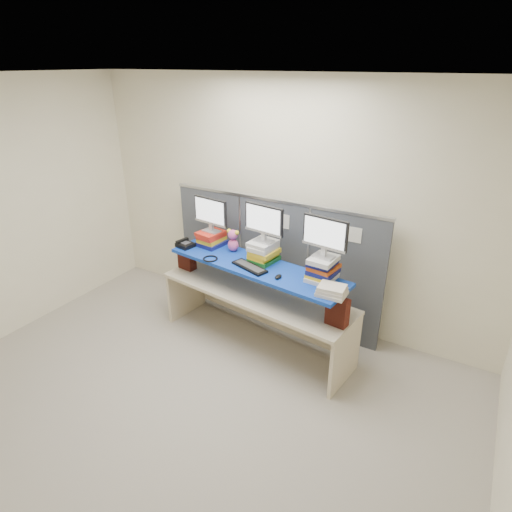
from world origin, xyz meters
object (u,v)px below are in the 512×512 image
Objects in this scene: monitor_left at (211,213)px; keyboard at (250,267)px; blue_board at (256,266)px; monitor_right at (325,235)px; monitor_center at (264,221)px; desk_phone at (185,244)px; desk at (256,302)px.

monitor_left is 0.84m from keyboard.
monitor_right is at bearing 9.53° from blue_board.
monitor_center is (0.03, 0.12, 0.47)m from blue_board.
blue_board is 4.44× the size of monitor_right.
desk_phone is (-0.91, 0.11, 0.02)m from keyboard.
keyboard is (-0.02, -0.10, 0.46)m from desk.
desk is 1.16m from monitor_right.
keyboard is 0.92m from desk_phone.
blue_board is at bearing 9.89° from desk_phone.
desk is 5.00× the size of monitor_left.
monitor_center is at bearing 16.81° from desk_phone.
desk is at bearing -170.47° from monitor_right.
monitor_center reaches higher than desk.
monitor_center reaches higher than monitor_left.
desk_phone is at bearing -166.50° from monitor_center.
desk is 5.00× the size of monitor_center.
desk_phone is at bearing -172.14° from monitor_right.
monitor_right is 0.87m from keyboard.
blue_board is 0.83m from monitor_left.
desk_phone reaches higher than desk.
monitor_left is at bearing 180.00° from monitor_right.
monitor_right is (0.71, 0.03, 0.48)m from blue_board.
monitor_right is (0.71, 0.03, 0.91)m from desk.
desk is 5.19× the size of keyboard.
desk is 1.10m from monitor_left.
monitor_center is at bearing 84.65° from blue_board.
blue_board reaches higher than desk.
blue_board is 0.86m from monitor_right.
monitor_right reaches higher than desk_phone.
monitor_center is 0.49m from keyboard.
desk_phone is (-0.93, 0.01, 0.47)m from desk.
blue_board is 4.44× the size of monitor_left.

